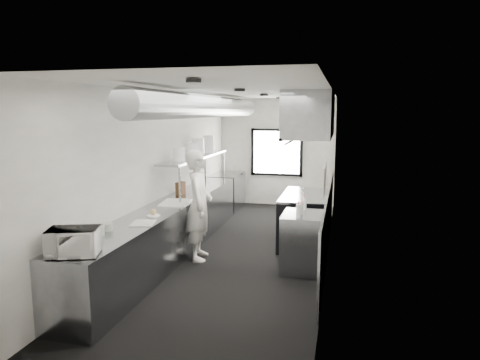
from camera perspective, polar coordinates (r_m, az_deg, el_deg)
The scene contains 35 objects.
floor at distance 7.86m, azimuth 0.24°, elevation -9.24°, with size 3.00×8.00×0.01m, color black.
ceiling at distance 7.47m, azimuth 0.26°, elevation 11.61°, with size 3.00×8.00×0.01m, color beige.
wall_back at distance 11.44m, azimuth 4.85°, elevation 3.66°, with size 3.00×0.02×2.80m, color silver.
wall_front at distance 3.83m, azimuth -13.68°, elevation -7.32°, with size 3.00×0.02×2.80m, color silver.
wall_left at distance 8.01m, azimuth -10.25°, elevation 1.25°, with size 0.02×8.00×2.80m, color silver.
wall_right at distance 7.35m, azimuth 11.72°, elevation 0.51°, with size 0.02×8.00×2.80m, color silver.
wall_cladding at distance 7.81m, azimuth 11.45°, elevation -5.35°, with size 0.03×5.50×1.10m, color gray.
hvac_duct at distance 8.04m, azimuth -4.01°, elevation 9.62°, with size 0.40×0.40×6.40m, color gray.
service_window at distance 11.41m, azimuth 4.83°, elevation 3.64°, with size 1.36×0.05×1.25m.
exhaust_hood at distance 7.99m, azimuth 9.19°, elevation 8.39°, with size 0.81×2.20×0.88m.
prep_counter at distance 7.61m, azimuth -9.14°, elevation -6.42°, with size 0.70×6.00×0.90m, color gray.
pass_shelf at distance 8.81m, azimuth -5.82°, elevation 2.93°, with size 0.45×3.00×0.68m.
range at distance 8.24m, azimuth 8.45°, elevation -5.08°, with size 0.88×1.60×0.94m.
bottle_station at distance 6.89m, azimuth 8.33°, elevation -8.06°, with size 0.65×0.80×0.90m, color gray.
far_work_table at distance 11.03m, azimuth -1.76°, elevation -1.50°, with size 0.70×1.20×0.90m, color gray.
notice_sheet_a at distance 6.13m, azimuth 11.12°, elevation 0.76°, with size 0.02×0.28×0.38m, color silver.
notice_sheet_b at distance 5.79m, azimuth 10.96°, elevation -0.21°, with size 0.02×0.28×0.38m, color silver.
line_cook at distance 7.25m, azimuth -5.41°, elevation -3.30°, with size 0.67×0.44×1.84m, color silver.
microwave at distance 5.13m, azimuth -21.05°, elevation -7.59°, with size 0.50×0.38×0.30m, color white.
deli_tub_a at distance 5.85m, azimuth -18.13°, elevation -6.36°, with size 0.16×0.16×0.11m, color #ABB2A4.
deli_tub_b at distance 6.03m, azimuth -17.01°, elevation -5.90°, with size 0.14×0.14×0.10m, color #ABB2A4.
newspaper at distance 6.29m, azimuth -12.58°, elevation -5.54°, with size 0.30×0.38×0.01m, color white.
small_plate at distance 6.69m, azimuth -11.31°, elevation -4.60°, with size 0.20×0.20×0.02m, color white.
pastry at distance 6.68m, azimuth -11.32°, elevation -4.13°, with size 0.10×0.10×0.10m, color tan.
cutting_board at distance 7.55m, azimuth -8.48°, elevation -2.95°, with size 0.46×0.62×0.02m, color white.
knife_block at distance 8.33m, azimuth -7.83°, elevation -1.07°, with size 0.10×0.21×0.23m, color brown.
plate_stack_a at distance 7.97m, azimuth -8.02°, elevation 3.41°, with size 0.22×0.22×0.25m, color white.
plate_stack_b at distance 8.60m, azimuth -6.29°, elevation 3.93°, with size 0.21×0.21×0.28m, color white.
plate_stack_c at distance 8.87m, azimuth -5.54°, elevation 4.35°, with size 0.25×0.25×0.35m, color white.
plate_stack_d at distance 9.57m, azimuth -4.14°, elevation 4.75°, with size 0.24×0.24×0.37m, color white.
squeeze_bottle_a at distance 6.51m, azimuth 7.66°, elevation -4.05°, with size 0.07×0.07×0.20m, color white.
squeeze_bottle_b at distance 6.66m, azimuth 7.71°, elevation -3.79°, with size 0.06×0.06×0.19m, color white.
squeeze_bottle_c at distance 6.72m, azimuth 8.07°, elevation -3.82°, with size 0.05×0.05×0.16m, color white.
squeeze_bottle_d at distance 6.89m, azimuth 8.14°, elevation -3.47°, with size 0.06×0.06×0.17m, color white.
squeeze_bottle_e at distance 7.03m, azimuth 8.46°, elevation -3.11°, with size 0.06×0.06×0.19m, color white.
Camera 1 is at (1.71, -7.27, 2.46)m, focal length 32.46 mm.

